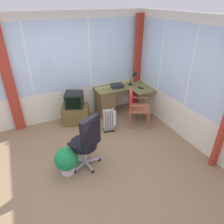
# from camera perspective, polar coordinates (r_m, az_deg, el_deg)

# --- Properties ---
(ground) EXTENTS (5.32, 4.81, 0.06)m
(ground) POSITION_cam_1_polar(r_m,az_deg,el_deg) (4.16, -5.37, -13.98)
(ground) COLOR #8B6E4F
(north_window_panel) EXTENTS (4.32, 0.07, 2.59)m
(north_window_panel) POSITION_cam_1_polar(r_m,az_deg,el_deg) (5.13, -13.91, 11.32)
(north_window_panel) COLOR silver
(north_window_panel) RESTS_ON ground
(east_window_panel) EXTENTS (0.07, 3.81, 2.59)m
(east_window_panel) POSITION_cam_1_polar(r_m,az_deg,el_deg) (4.52, 20.93, 7.76)
(east_window_panel) COLOR silver
(east_window_panel) RESTS_ON ground
(curtain_north_left) EXTENTS (0.23, 0.08, 2.49)m
(curtain_north_left) POSITION_cam_1_polar(r_m,az_deg,el_deg) (4.99, -27.05, 7.83)
(curtain_north_left) COLOR #A53222
(curtain_north_left) RESTS_ON ground
(curtain_corner) EXTENTS (0.23, 0.10, 2.49)m
(curtain_corner) POSITION_cam_1_polar(r_m,az_deg,el_deg) (5.78, 7.21, 13.47)
(curtain_corner) COLOR #A53222
(curtain_corner) RESTS_ON ground
(desk) EXTENTS (1.40, 0.93, 0.74)m
(desk) POSITION_cam_1_polar(r_m,az_deg,el_deg) (5.46, -1.16, 3.29)
(desk) COLOR olive
(desk) RESTS_ON ground
(desk_lamp) EXTENTS (0.24, 0.21, 0.36)m
(desk_lamp) POSITION_cam_1_polar(r_m,az_deg,el_deg) (5.51, 6.20, 9.82)
(desk_lamp) COLOR black
(desk_lamp) RESTS_ON desk
(tv_remote) EXTENTS (0.12, 0.15, 0.02)m
(tv_remote) POSITION_cam_1_polar(r_m,az_deg,el_deg) (5.39, 8.02, 6.69)
(tv_remote) COLOR black
(tv_remote) RESTS_ON desk
(paper_tray) EXTENTS (0.33, 0.27, 0.09)m
(paper_tray) POSITION_cam_1_polar(r_m,az_deg,el_deg) (5.39, 1.45, 7.35)
(paper_tray) COLOR #26232C
(paper_tray) RESTS_ON desk
(wooden_armchair) EXTENTS (0.66, 0.65, 0.91)m
(wooden_armchair) POSITION_cam_1_polar(r_m,az_deg,el_deg) (4.93, 6.34, 2.40)
(wooden_armchair) COLOR #9A5736
(wooden_armchair) RESTS_ON ground
(office_chair) EXTENTS (0.62, 0.58, 1.10)m
(office_chair) POSITION_cam_1_polar(r_m,az_deg,el_deg) (3.67, -7.08, -7.74)
(office_chair) COLOR #B7B7BF
(office_chair) RESTS_ON ground
(tv_on_stand) EXTENTS (0.76, 0.65, 0.83)m
(tv_on_stand) POSITION_cam_1_polar(r_m,az_deg,el_deg) (5.15, -10.26, 0.59)
(tv_on_stand) COLOR brown
(tv_on_stand) RESTS_ON ground
(space_heater) EXTENTS (0.33, 0.22, 0.57)m
(space_heater) POSITION_cam_1_polar(r_m,az_deg,el_deg) (4.80, -0.66, -2.31)
(space_heater) COLOR silver
(space_heater) RESTS_ON ground
(potted_plant) EXTENTS (0.43, 0.43, 0.53)m
(potted_plant) POSITION_cam_1_polar(r_m,az_deg,el_deg) (3.81, -12.63, -13.02)
(potted_plant) COLOR silver
(potted_plant) RESTS_ON ground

